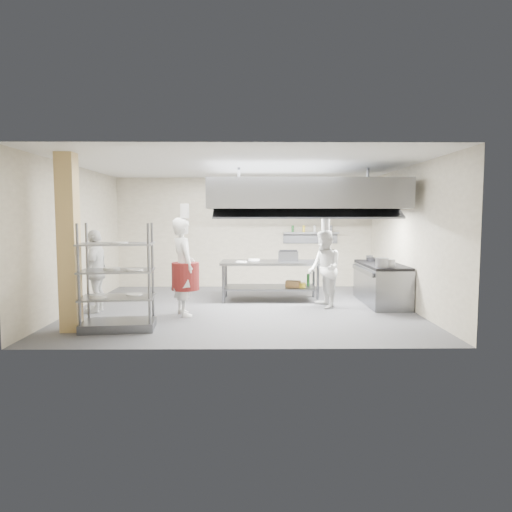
{
  "coord_description": "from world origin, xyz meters",
  "views": [
    {
      "loc": [
        0.16,
        -9.57,
        1.95
      ],
      "look_at": [
        0.27,
        0.2,
        1.1
      ],
      "focal_mm": 32.0,
      "sensor_mm": 36.0,
      "label": 1
    }
  ],
  "objects_px": {
    "island": "(270,281)",
    "griddle": "(288,256)",
    "cooking_range": "(381,285)",
    "chef_plating": "(96,271)",
    "chef_head": "(183,267)",
    "chef_line": "(324,269)",
    "stockpot": "(382,263)",
    "pass_rack": "(117,277)"
  },
  "relations": [
    {
      "from": "chef_head",
      "to": "griddle",
      "type": "bearing_deg",
      "value": -76.37
    },
    {
      "from": "island",
      "to": "griddle",
      "type": "bearing_deg",
      "value": 16.36
    },
    {
      "from": "chef_plating",
      "to": "griddle",
      "type": "distance_m",
      "value": 4.27
    },
    {
      "from": "griddle",
      "to": "stockpot",
      "type": "distance_m",
      "value": 2.24
    },
    {
      "from": "chef_plating",
      "to": "griddle",
      "type": "bearing_deg",
      "value": 107.83
    },
    {
      "from": "island",
      "to": "chef_plating",
      "type": "xyz_separation_m",
      "value": [
        -3.61,
        -1.25,
        0.39
      ]
    },
    {
      "from": "island",
      "to": "chef_plating",
      "type": "height_order",
      "value": "chef_plating"
    },
    {
      "from": "pass_rack",
      "to": "chef_head",
      "type": "relative_size",
      "value": 0.96
    },
    {
      "from": "island",
      "to": "griddle",
      "type": "height_order",
      "value": "griddle"
    },
    {
      "from": "pass_rack",
      "to": "stockpot",
      "type": "relative_size",
      "value": 6.67
    },
    {
      "from": "griddle",
      "to": "island",
      "type": "bearing_deg",
      "value": -159.78
    },
    {
      "from": "cooking_range",
      "to": "chef_head",
      "type": "distance_m",
      "value": 4.44
    },
    {
      "from": "chef_plating",
      "to": "griddle",
      "type": "height_order",
      "value": "chef_plating"
    },
    {
      "from": "pass_rack",
      "to": "cooking_range",
      "type": "distance_m",
      "value": 5.72
    },
    {
      "from": "island",
      "to": "pass_rack",
      "type": "distance_m",
      "value": 3.9
    },
    {
      "from": "island",
      "to": "stockpot",
      "type": "bearing_deg",
      "value": -25.53
    },
    {
      "from": "chef_plating",
      "to": "cooking_range",
      "type": "bearing_deg",
      "value": 96.78
    },
    {
      "from": "stockpot",
      "to": "chef_plating",
      "type": "bearing_deg",
      "value": -178.98
    },
    {
      "from": "island",
      "to": "pass_rack",
      "type": "bearing_deg",
      "value": -133.87
    },
    {
      "from": "island",
      "to": "chef_plating",
      "type": "relative_size",
      "value": 1.35
    },
    {
      "from": "island",
      "to": "griddle",
      "type": "xyz_separation_m",
      "value": [
        0.43,
        0.12,
        0.57
      ]
    },
    {
      "from": "island",
      "to": "griddle",
      "type": "distance_m",
      "value": 0.72
    },
    {
      "from": "chef_line",
      "to": "griddle",
      "type": "relative_size",
      "value": 3.62
    },
    {
      "from": "cooking_range",
      "to": "stockpot",
      "type": "height_order",
      "value": "stockpot"
    },
    {
      "from": "chef_head",
      "to": "chef_line",
      "type": "relative_size",
      "value": 1.15
    },
    {
      "from": "chef_line",
      "to": "griddle",
      "type": "distance_m",
      "value": 1.22
    },
    {
      "from": "cooking_range",
      "to": "chef_plating",
      "type": "height_order",
      "value": "chef_plating"
    },
    {
      "from": "chef_plating",
      "to": "stockpot",
      "type": "relative_size",
      "value": 6.11
    },
    {
      "from": "chef_line",
      "to": "chef_plating",
      "type": "relative_size",
      "value": 0.99
    },
    {
      "from": "cooking_range",
      "to": "griddle",
      "type": "bearing_deg",
      "value": 164.91
    },
    {
      "from": "chef_head",
      "to": "pass_rack",
      "type": "bearing_deg",
      "value": 114.42
    },
    {
      "from": "pass_rack",
      "to": "stockpot",
      "type": "bearing_deg",
      "value": 10.99
    },
    {
      "from": "cooking_range",
      "to": "griddle",
      "type": "height_order",
      "value": "griddle"
    },
    {
      "from": "chef_plating",
      "to": "stockpot",
      "type": "bearing_deg",
      "value": 90.16
    },
    {
      "from": "chef_line",
      "to": "stockpot",
      "type": "xyz_separation_m",
      "value": [
        1.16,
        -0.28,
        0.16
      ]
    },
    {
      "from": "island",
      "to": "chef_line",
      "type": "bearing_deg",
      "value": -36.63
    },
    {
      "from": "chef_head",
      "to": "chef_line",
      "type": "xyz_separation_m",
      "value": [
        2.89,
        0.75,
        -0.13
      ]
    },
    {
      "from": "pass_rack",
      "to": "stockpot",
      "type": "distance_m",
      "value": 5.26
    },
    {
      "from": "griddle",
      "to": "chef_line",
      "type": "bearing_deg",
      "value": -50.0
    },
    {
      "from": "stockpot",
      "to": "cooking_range",
      "type": "bearing_deg",
      "value": 74.43
    },
    {
      "from": "chef_plating",
      "to": "stockpot",
      "type": "distance_m",
      "value": 5.89
    },
    {
      "from": "island",
      "to": "chef_plating",
      "type": "distance_m",
      "value": 3.84
    }
  ]
}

